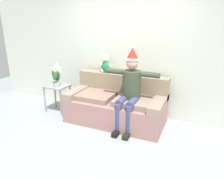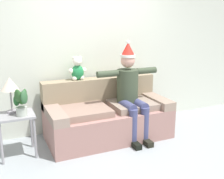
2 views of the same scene
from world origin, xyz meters
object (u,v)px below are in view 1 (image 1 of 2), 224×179
couch (117,104)px  person_seated (130,88)px  teddy_bear (106,64)px  side_table (57,90)px  table_lamp (57,67)px  potted_plant (56,78)px

couch → person_seated: bearing=-27.7°
person_seated → teddy_bear: 0.89m
person_seated → side_table: size_ratio=2.55×
teddy_bear → table_lamp: 1.09m
couch → table_lamp: 1.55m
side_table → teddy_bear: bearing=21.3°
couch → person_seated: size_ratio=1.24×
teddy_bear → table_lamp: (-1.04, -0.31, -0.09)m
table_lamp → potted_plant: (0.11, -0.18, -0.19)m
potted_plant → table_lamp: bearing=121.8°
side_table → potted_plant: potted_plant is taller
person_seated → table_lamp: 1.76m
table_lamp → teddy_bear: bearing=16.6°
teddy_bear → side_table: 1.23m
side_table → person_seated: bearing=-2.3°
teddy_bear → side_table: bearing=-158.7°
couch → person_seated: person_seated is taller
couch → side_table: bearing=-175.7°
table_lamp → potted_plant: size_ratio=1.29×
teddy_bear → side_table: size_ratio=0.63×
person_seated → side_table: person_seated is taller
side_table → potted_plant: (0.08, -0.10, 0.31)m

